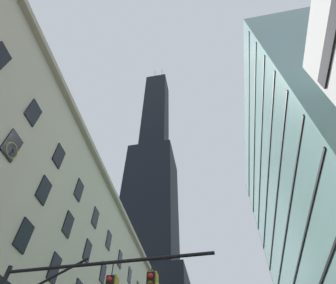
% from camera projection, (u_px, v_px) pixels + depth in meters
% --- Properties ---
extents(dark_skyscraper, '(27.62, 27.62, 190.29)m').
position_uv_depth(dark_skyscraper, '(149.00, 236.00, 100.64)').
color(dark_skyscraper, black).
rests_on(dark_skyscraper, ground).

